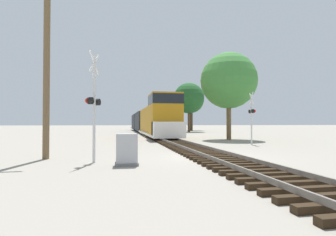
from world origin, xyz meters
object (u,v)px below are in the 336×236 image
object	(u,v)px
crossing_signal_far	(252,114)
tree_deep_background	(191,101)
relay_cabinet	(127,150)
utility_pole	(47,60)
crossing_signal_near	(94,102)
tree_far_right	(229,81)
tree_mid_background	(189,98)
freight_train	(146,121)

from	to	relation	value
crossing_signal_far	tree_deep_background	distance (m)	39.65
relay_cabinet	utility_pole	world-z (taller)	utility_pole
crossing_signal_near	relay_cabinet	size ratio (longest dim) A/B	3.76
relay_cabinet	utility_pole	size ratio (longest dim) A/B	0.14
utility_pole	tree_far_right	xyz separation A→B (m)	(14.30, 11.98, 1.34)
relay_cabinet	tree_mid_background	size ratio (longest dim) A/B	0.13
tree_far_right	tree_mid_background	distance (m)	23.55
crossing_signal_far	relay_cabinet	world-z (taller)	crossing_signal_far
crossing_signal_near	utility_pole	bearing A→B (deg)	-103.96
crossing_signal_far	tree_mid_background	distance (m)	30.05
freight_train	utility_pole	size ratio (longest dim) A/B	5.00
utility_pole	tree_deep_background	xyz separation A→B (m)	(19.53, 44.74, 2.18)
freight_train	crossing_signal_far	xyz separation A→B (m)	(5.70, -25.65, 0.43)
utility_pole	tree_far_right	size ratio (longest dim) A/B	1.02
freight_train	tree_deep_background	distance (m)	18.37
tree_far_right	tree_mid_background	world-z (taller)	tree_mid_background
relay_cabinet	tree_far_right	xyz separation A→B (m)	(10.64, 14.53, 5.38)
freight_train	tree_far_right	distance (m)	20.91
crossing_signal_far	tree_deep_background	world-z (taller)	tree_deep_background
freight_train	tree_deep_background	size ratio (longest dim) A/B	4.67
tree_mid_background	freight_train	bearing A→B (deg)	-155.16
relay_cabinet	tree_far_right	size ratio (longest dim) A/B	0.14
tree_far_right	tree_mid_background	xyz separation A→B (m)	(2.12, 23.45, 0.46)
tree_mid_background	tree_deep_background	size ratio (longest dim) A/B	0.97
crossing_signal_near	tree_mid_background	bearing A→B (deg)	178.76
crossing_signal_near	crossing_signal_far	distance (m)	13.41
freight_train	crossing_signal_far	size ratio (longest dim) A/B	11.13
tree_deep_background	freight_train	bearing A→B (deg)	-131.37
freight_train	relay_cabinet	bearing A→B (deg)	-96.97
utility_pole	freight_train	bearing A→B (deg)	76.04
crossing_signal_far	utility_pole	xyz separation A→B (m)	(-13.51, -5.80, 2.26)
relay_cabinet	tree_mid_background	world-z (taller)	tree_mid_background
crossing_signal_near	relay_cabinet	bearing A→B (deg)	72.95
crossing_signal_near	tree_mid_background	size ratio (longest dim) A/B	0.50
freight_train	utility_pole	bearing A→B (deg)	-103.96
freight_train	tree_mid_background	xyz separation A→B (m)	(8.61, 3.99, 4.49)
relay_cabinet	tree_deep_background	bearing A→B (deg)	71.45
tree_deep_background	tree_mid_background	bearing A→B (deg)	-108.43
tree_far_right	freight_train	bearing A→B (deg)	108.43
crossing_signal_far	utility_pole	size ratio (longest dim) A/B	0.45
crossing_signal_far	relay_cabinet	bearing A→B (deg)	141.72
crossing_signal_far	crossing_signal_near	bearing A→B (deg)	134.56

